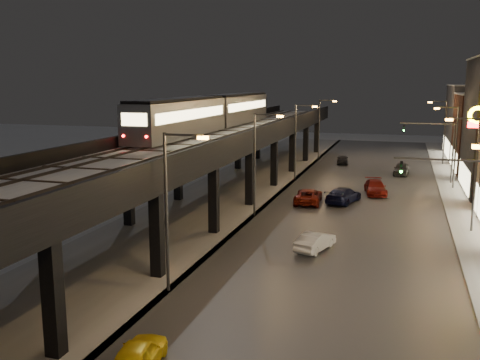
% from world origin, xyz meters
% --- Properties ---
extents(road_surface, '(17.00, 120.00, 0.06)m').
position_xyz_m(road_surface, '(7.50, 35.00, 0.03)').
color(road_surface, '#46474D').
rests_on(road_surface, ground).
extents(sidewalk_right, '(4.00, 120.00, 0.14)m').
position_xyz_m(sidewalk_right, '(17.50, 35.00, 0.07)').
color(sidewalk_right, '#9FA1A8').
rests_on(sidewalk_right, ground).
extents(under_viaduct_pavement, '(11.00, 120.00, 0.06)m').
position_xyz_m(under_viaduct_pavement, '(-6.00, 35.00, 0.03)').
color(under_viaduct_pavement, '#9FA1A8').
rests_on(under_viaduct_pavement, ground).
extents(elevated_viaduct, '(9.00, 100.00, 6.30)m').
position_xyz_m(elevated_viaduct, '(-6.00, 31.84, 5.62)').
color(elevated_viaduct, black).
rests_on(elevated_viaduct, ground).
extents(viaduct_trackbed, '(8.40, 100.00, 0.32)m').
position_xyz_m(viaduct_trackbed, '(-6.01, 31.97, 6.39)').
color(viaduct_trackbed, '#B2B7C1').
rests_on(viaduct_trackbed, elevated_viaduct).
extents(viaduct_parapet_streetside, '(0.30, 100.00, 1.10)m').
position_xyz_m(viaduct_parapet_streetside, '(-1.65, 32.00, 6.85)').
color(viaduct_parapet_streetside, black).
rests_on(viaduct_parapet_streetside, elevated_viaduct).
extents(viaduct_parapet_far, '(0.30, 100.00, 1.10)m').
position_xyz_m(viaduct_parapet_far, '(-10.35, 32.00, 6.85)').
color(viaduct_parapet_far, black).
rests_on(viaduct_parapet_far, elevated_viaduct).
extents(streetlight_left_1, '(2.57, 0.28, 9.00)m').
position_xyz_m(streetlight_left_1, '(-0.43, 13.00, 5.24)').
color(streetlight_left_1, '#38383A').
rests_on(streetlight_left_1, ground).
extents(streetlight_left_2, '(2.57, 0.28, 9.00)m').
position_xyz_m(streetlight_left_2, '(-0.43, 31.00, 5.24)').
color(streetlight_left_2, '#38383A').
rests_on(streetlight_left_2, ground).
extents(streetlight_right_2, '(2.56, 0.28, 9.00)m').
position_xyz_m(streetlight_right_2, '(16.73, 31.00, 5.24)').
color(streetlight_right_2, '#38383A').
rests_on(streetlight_right_2, ground).
extents(streetlight_left_3, '(2.57, 0.28, 9.00)m').
position_xyz_m(streetlight_left_3, '(-0.43, 49.00, 5.24)').
color(streetlight_left_3, '#38383A').
rests_on(streetlight_left_3, ground).
extents(streetlight_right_3, '(2.56, 0.28, 9.00)m').
position_xyz_m(streetlight_right_3, '(16.73, 49.00, 5.24)').
color(streetlight_right_3, '#38383A').
rests_on(streetlight_right_3, ground).
extents(streetlight_left_4, '(2.57, 0.28, 9.00)m').
position_xyz_m(streetlight_left_4, '(-0.43, 67.00, 5.24)').
color(streetlight_left_4, '#38383A').
rests_on(streetlight_left_4, ground).
extents(streetlight_right_4, '(2.56, 0.28, 9.00)m').
position_xyz_m(streetlight_right_4, '(16.73, 67.00, 5.24)').
color(streetlight_right_4, '#38383A').
rests_on(streetlight_right_4, ground).
extents(traffic_light_rig_a, '(6.10, 0.34, 7.00)m').
position_xyz_m(traffic_light_rig_a, '(15.84, 22.00, 4.50)').
color(traffic_light_rig_a, '#38383A').
rests_on(traffic_light_rig_a, ground).
extents(traffic_light_rig_b, '(6.10, 0.34, 7.00)m').
position_xyz_m(traffic_light_rig_b, '(15.84, 52.00, 4.50)').
color(traffic_light_rig_b, '#38383A').
rests_on(traffic_light_rig_b, ground).
extents(subway_train, '(2.97, 35.78, 3.55)m').
position_xyz_m(subway_train, '(-8.50, 42.00, 8.38)').
color(subway_train, gray).
rests_on(subway_train, viaduct_trackbed).
extents(car_taxi, '(2.15, 4.16, 1.36)m').
position_xyz_m(car_taxi, '(1.70, 4.84, 0.68)').
color(car_taxi, yellow).
rests_on(car_taxi, ground).
extents(car_near_white, '(2.49, 4.23, 1.32)m').
position_xyz_m(car_near_white, '(6.03, 22.74, 0.66)').
color(car_near_white, white).
rests_on(car_near_white, ground).
extents(car_mid_silver, '(2.70, 5.28, 1.43)m').
position_xyz_m(car_mid_silver, '(3.02, 37.11, 0.71)').
color(car_mid_silver, maroon).
rests_on(car_mid_silver, ground).
extents(car_mid_dark, '(3.45, 5.61, 1.52)m').
position_xyz_m(car_mid_dark, '(6.23, 38.31, 0.76)').
color(car_mid_dark, black).
rests_on(car_mid_dark, ground).
extents(car_far_white, '(1.97, 3.99, 1.31)m').
position_xyz_m(car_far_white, '(3.33, 63.35, 0.65)').
color(car_far_white, black).
rests_on(car_far_white, ground).
extents(car_onc_white, '(2.81, 5.25, 1.45)m').
position_xyz_m(car_onc_white, '(8.99, 43.37, 0.72)').
color(car_onc_white, maroon).
rests_on(car_onc_white, ground).
extents(car_onc_red, '(2.11, 4.47, 1.48)m').
position_xyz_m(car_onc_red, '(11.46, 56.60, 0.74)').
color(car_onc_red, '#3B3C3D').
rests_on(car_onc_red, ground).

